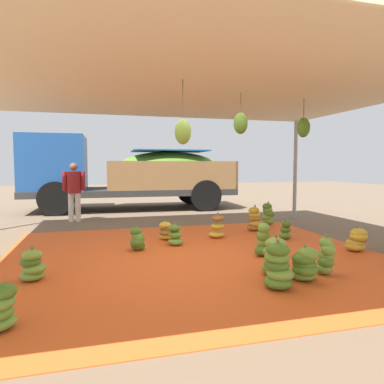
% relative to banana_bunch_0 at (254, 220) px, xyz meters
% --- Properties ---
extents(ground_plane, '(40.00, 40.00, 0.00)m').
position_rel_banana_bunch_0_xyz_m(ground_plane, '(-1.84, 1.26, -0.26)').
color(ground_plane, brown).
extents(tarp_orange, '(5.98, 5.53, 0.01)m').
position_rel_banana_bunch_0_xyz_m(tarp_orange, '(-1.84, -1.74, -0.25)').
color(tarp_orange, '#E05B23').
rests_on(tarp_orange, ground).
extents(tent_canopy, '(8.00, 7.00, 2.75)m').
position_rel_banana_bunch_0_xyz_m(tent_canopy, '(-1.83, -1.82, 2.40)').
color(tent_canopy, '#9EA0A5').
rests_on(tent_canopy, ground).
extents(banana_bunch_0, '(0.43, 0.43, 0.58)m').
position_rel_banana_bunch_0_xyz_m(banana_bunch_0, '(0.00, 0.00, 0.00)').
color(banana_bunch_0, '#996628').
rests_on(banana_bunch_0, tarp_orange).
extents(banana_bunch_1, '(0.41, 0.41, 0.45)m').
position_rel_banana_bunch_0_xyz_m(banana_bunch_1, '(-4.15, -2.36, -0.06)').
color(banana_bunch_1, '#75A83D').
rests_on(banana_bunch_1, tarp_orange).
extents(banana_bunch_2, '(0.34, 0.34, 0.43)m').
position_rel_banana_bunch_0_xyz_m(banana_bunch_2, '(-2.00, -0.89, -0.08)').
color(banana_bunch_2, '#75A83D').
rests_on(banana_bunch_2, tarp_orange).
extents(banana_bunch_3, '(0.34, 0.36, 0.44)m').
position_rel_banana_bunch_0_xyz_m(banana_bunch_3, '(-2.70, -1.12, -0.06)').
color(banana_bunch_3, '#477523').
rests_on(banana_bunch_3, tarp_orange).
extents(banana_bunch_4, '(0.42, 0.40, 0.51)m').
position_rel_banana_bunch_0_xyz_m(banana_bunch_4, '(-1.04, -0.46, -0.04)').
color(banana_bunch_4, gold).
rests_on(banana_bunch_4, tarp_orange).
extents(banana_bunch_5, '(0.43, 0.44, 0.43)m').
position_rel_banana_bunch_0_xyz_m(banana_bunch_5, '(0.88, -2.14, -0.06)').
color(banana_bunch_5, gold).
rests_on(banana_bunch_5, tarp_orange).
extents(banana_bunch_6, '(0.42, 0.42, 0.58)m').
position_rel_banana_bunch_0_xyz_m(banana_bunch_6, '(-1.31, -3.40, 0.00)').
color(banana_bunch_6, '#518428').
rests_on(banana_bunch_6, tarp_orange).
extents(banana_bunch_7, '(0.33, 0.33, 0.54)m').
position_rel_banana_bunch_0_xyz_m(banana_bunch_7, '(-0.44, -3.11, -0.01)').
color(banana_bunch_7, '#75A83D').
rests_on(banana_bunch_7, tarp_orange).
extents(banana_bunch_8, '(0.33, 0.32, 0.57)m').
position_rel_banana_bunch_0_xyz_m(banana_bunch_8, '(-0.81, -2.02, 0.00)').
color(banana_bunch_8, '#477523').
rests_on(banana_bunch_8, tarp_orange).
extents(banana_bunch_10, '(0.37, 0.35, 0.57)m').
position_rel_banana_bunch_0_xyz_m(banana_bunch_10, '(0.68, 0.67, -0.00)').
color(banana_bunch_10, '#60932D').
rests_on(banana_bunch_10, tarp_orange).
extents(banana_bunch_11, '(0.43, 0.46, 0.47)m').
position_rel_banana_bunch_0_xyz_m(banana_bunch_11, '(-0.87, -3.27, -0.05)').
color(banana_bunch_11, '#75A83D').
rests_on(banana_bunch_11, tarp_orange).
extents(banana_bunch_12, '(0.45, 0.42, 0.54)m').
position_rel_banana_bunch_0_xyz_m(banana_bunch_12, '(-1.10, -2.93, -0.02)').
color(banana_bunch_12, '#60932D').
rests_on(banana_bunch_12, tarp_orange).
extents(banana_bunch_13, '(0.38, 0.38, 0.41)m').
position_rel_banana_bunch_0_xyz_m(banana_bunch_13, '(-2.06, -0.38, -0.08)').
color(banana_bunch_13, gold).
rests_on(banana_bunch_13, tarp_orange).
extents(banana_bunch_14, '(0.27, 0.29, 0.43)m').
position_rel_banana_bunch_0_xyz_m(banana_bunch_14, '(0.21, -0.95, -0.07)').
color(banana_bunch_14, '#518428').
rests_on(banana_bunch_14, tarp_orange).
extents(cargo_truck_main, '(6.78, 2.57, 2.40)m').
position_rel_banana_bunch_0_xyz_m(cargo_truck_main, '(-2.41, 4.79, 0.98)').
color(cargo_truck_main, '#2D2D2D').
rests_on(cargo_truck_main, ground).
extents(worker_0, '(0.56, 0.34, 1.53)m').
position_rel_banana_bunch_0_xyz_m(worker_0, '(-3.93, 2.47, 0.63)').
color(worker_0, silver).
rests_on(worker_0, ground).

